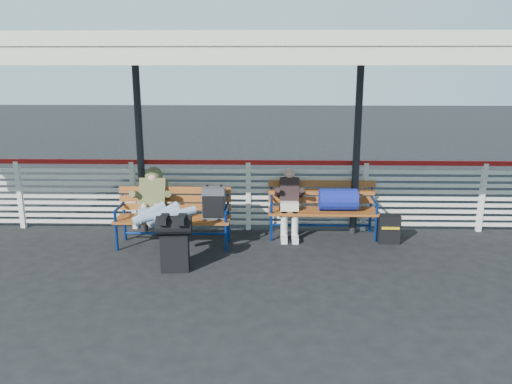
{
  "coord_description": "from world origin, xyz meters",
  "views": [
    {
      "loc": [
        0.34,
        -6.43,
        2.8
      ],
      "look_at": [
        0.16,
        1.0,
        0.91
      ],
      "focal_mm": 35.0,
      "sensor_mm": 36.0,
      "label": 1
    }
  ],
  "objects_px": {
    "bench_left": "(188,208)",
    "traveler_man": "(159,209)",
    "bench_right": "(331,202)",
    "companion_person": "(289,202)",
    "suitcase_side": "(389,229)",
    "luggage_stack": "(175,241)"
  },
  "relations": [
    {
      "from": "traveler_man",
      "to": "companion_person",
      "type": "height_order",
      "value": "traveler_man"
    },
    {
      "from": "companion_person",
      "to": "suitcase_side",
      "type": "relative_size",
      "value": 2.45
    },
    {
      "from": "traveler_man",
      "to": "luggage_stack",
      "type": "bearing_deg",
      "value": -63.3
    },
    {
      "from": "bench_left",
      "to": "companion_person",
      "type": "distance_m",
      "value": 1.68
    },
    {
      "from": "bench_right",
      "to": "luggage_stack",
      "type": "bearing_deg",
      "value": -147.3
    },
    {
      "from": "bench_left",
      "to": "traveler_man",
      "type": "height_order",
      "value": "traveler_man"
    },
    {
      "from": "bench_left",
      "to": "suitcase_side",
      "type": "relative_size",
      "value": 3.86
    },
    {
      "from": "traveler_man",
      "to": "suitcase_side",
      "type": "bearing_deg",
      "value": 8.16
    },
    {
      "from": "bench_left",
      "to": "traveler_man",
      "type": "bearing_deg",
      "value": -138.2
    },
    {
      "from": "luggage_stack",
      "to": "bench_right",
      "type": "relative_size",
      "value": 0.44
    },
    {
      "from": "luggage_stack",
      "to": "bench_right",
      "type": "bearing_deg",
      "value": 28.33
    },
    {
      "from": "luggage_stack",
      "to": "traveler_man",
      "type": "height_order",
      "value": "traveler_man"
    },
    {
      "from": "companion_person",
      "to": "suitcase_side",
      "type": "height_order",
      "value": "companion_person"
    },
    {
      "from": "bench_left",
      "to": "traveler_man",
      "type": "relative_size",
      "value": 1.1
    },
    {
      "from": "bench_right",
      "to": "companion_person",
      "type": "height_order",
      "value": "companion_person"
    },
    {
      "from": "bench_right",
      "to": "companion_person",
      "type": "bearing_deg",
      "value": -179.63
    },
    {
      "from": "bench_right",
      "to": "suitcase_side",
      "type": "bearing_deg",
      "value": -18.19
    },
    {
      "from": "luggage_stack",
      "to": "bench_left",
      "type": "xyz_separation_m",
      "value": [
        0.04,
        1.03,
        0.18
      ]
    },
    {
      "from": "luggage_stack",
      "to": "suitcase_side",
      "type": "relative_size",
      "value": 1.71
    },
    {
      "from": "bench_left",
      "to": "suitcase_side",
      "type": "height_order",
      "value": "bench_left"
    },
    {
      "from": "suitcase_side",
      "to": "bench_left",
      "type": "bearing_deg",
      "value": -176.02
    },
    {
      "from": "bench_right",
      "to": "companion_person",
      "type": "distance_m",
      "value": 0.69
    }
  ]
}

